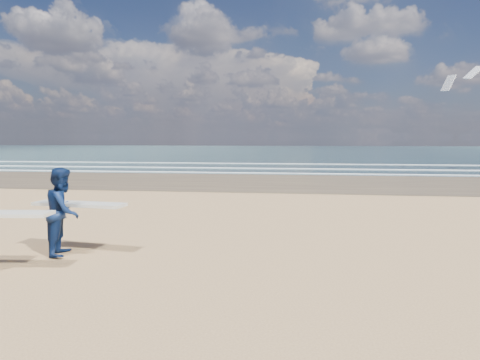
# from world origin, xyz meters

# --- Properties ---
(ocean) EXTENTS (220.00, 100.00, 0.02)m
(ocean) POSITION_xyz_m (20.00, 72.00, 0.01)
(ocean) COLOR #1A3239
(ocean) RESTS_ON ground
(surfer_far) EXTENTS (2.24, 1.28, 1.96)m
(surfer_far) POSITION_xyz_m (-0.20, 0.93, 0.99)
(surfer_far) COLOR #0C1D45
(surfer_far) RESTS_ON ground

